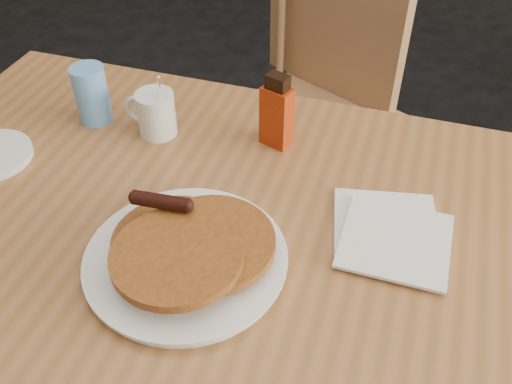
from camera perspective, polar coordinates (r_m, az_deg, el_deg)
main_table at (r=0.99m, az=-5.35°, el=-3.98°), size 1.32×0.94×0.75m
chair_main_far at (r=1.64m, az=6.55°, el=11.43°), size 0.58×0.60×1.00m
pancake_plate at (r=0.87m, az=-6.97°, el=-6.08°), size 0.31×0.31×0.09m
coffee_mug at (r=1.13m, az=-10.06°, el=7.82°), size 0.11×0.07×0.14m
syrup_bottle at (r=1.08m, az=2.09°, el=7.89°), size 0.06×0.05×0.15m
napkin_stack at (r=0.95m, az=13.33°, el=-4.06°), size 0.21×0.22×0.01m
blue_tumbler at (r=1.19m, az=-16.11°, el=9.37°), size 0.08×0.08×0.12m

